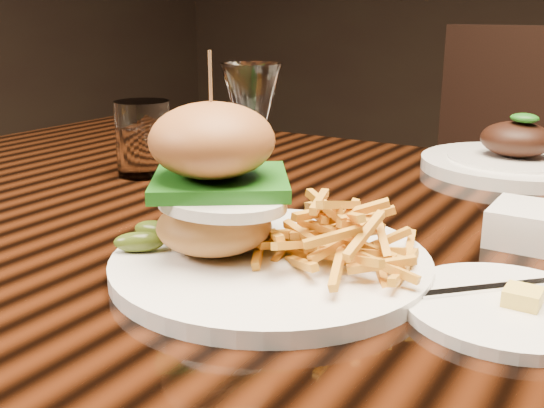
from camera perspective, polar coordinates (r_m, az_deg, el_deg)
The scene contains 8 objects.
dining_table at distance 0.75m, azimuth 7.03°, elevation -7.17°, with size 1.60×0.90×0.75m.
burger_plate at distance 0.57m, azimuth -0.97°, elevation -1.29°, with size 0.29×0.29×0.20m.
side_saucer at distance 0.54m, azimuth 20.32°, elevation -8.61°, with size 0.16×0.16×0.02m.
ramekin at distance 0.70m, azimuth 22.39°, elevation -1.81°, with size 0.08×0.08×0.04m, color white.
wine_glass at distance 0.68m, azimuth -1.84°, elevation 8.58°, with size 0.06×0.06×0.18m.
water_tumbler at distance 0.94m, azimuth -11.42°, elevation 5.79°, with size 0.08×0.08×0.11m, color white.
far_dish at distance 1.01m, azimuth 20.89°, elevation 3.73°, with size 0.27×0.27×0.09m.
chair_far at distance 1.61m, azimuth 18.86°, elevation -0.02°, with size 0.59×0.59×0.95m.
Camera 1 is at (0.28, -0.63, 0.97)m, focal length 42.00 mm.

